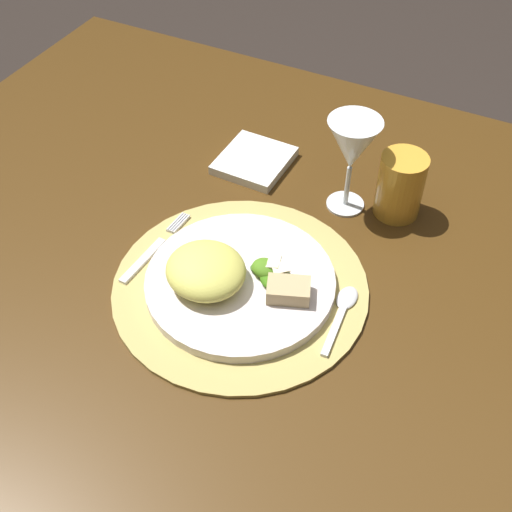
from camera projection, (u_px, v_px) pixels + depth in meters
ground_plane at (262, 480)px, 1.52m from camera, size 6.00×6.00×0.00m
dining_table at (265, 309)px, 1.08m from camera, size 1.38×1.03×0.73m
placemat at (240, 287)px, 0.95m from camera, size 0.36×0.36×0.01m
dinner_plate at (240, 282)px, 0.94m from camera, size 0.27×0.27×0.02m
pasta_serving at (206, 270)px, 0.92m from camera, size 0.15×0.14×0.05m
salad_greens at (269, 272)px, 0.93m from camera, size 0.08×0.06×0.03m
bread_piece at (289, 290)px, 0.91m from camera, size 0.07×0.06×0.02m
fork at (153, 250)px, 0.99m from camera, size 0.02×0.17×0.00m
spoon at (343, 308)px, 0.92m from camera, size 0.03×0.13×0.01m
napkin at (254, 161)px, 1.14m from camera, size 0.11×0.12×0.02m
wine_glass at (352, 147)px, 0.99m from camera, size 0.08×0.08×0.16m
amber_tumbler at (400, 186)px, 1.03m from camera, size 0.07×0.07×0.11m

